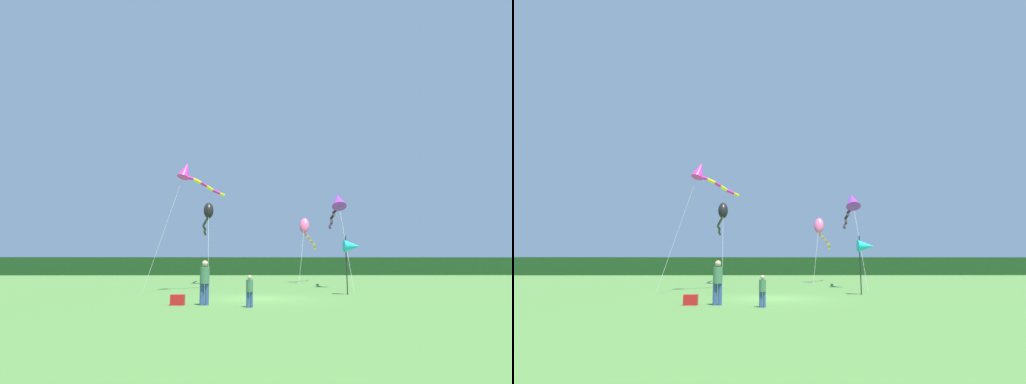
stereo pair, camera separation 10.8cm
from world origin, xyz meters
TOP-DOWN VIEW (x-y plane):
  - ground_plane at (0.00, 0.00)m, footprint 120.00×120.00m
  - distant_treeline at (0.00, 45.00)m, footprint 108.00×2.03m
  - person_adult at (-2.32, -3.32)m, footprint 0.40×0.40m
  - person_child at (-0.47, -4.24)m, footprint 0.27×0.27m
  - cooler_box at (-3.41, -3.27)m, footprint 0.56×0.36m
  - banner_flag_pole at (5.30, 2.29)m, footprint 0.90×0.70m
  - kite_black at (-4.05, 14.96)m, footprint 1.46×10.21m
  - kite_purple at (6.10, 9.00)m, footprint 1.09×8.76m
  - kite_magenta at (-4.45, 5.78)m, footprint 4.45×4.63m
  - kite_rainbow at (4.97, 17.70)m, footprint 2.97×9.12m

SIDE VIEW (x-z plane):
  - ground_plane at x=0.00m, z-range 0.00..0.00m
  - cooler_box at x=-3.41m, z-range 0.00..0.43m
  - person_child at x=-0.47m, z-range 0.07..1.30m
  - person_adult at x=-2.32m, z-range 0.11..1.91m
  - distant_treeline at x=0.00m, z-range 0.00..2.79m
  - banner_flag_pole at x=5.30m, z-range 1.01..4.25m
  - kite_rainbow at x=4.97m, z-range 1.91..7.96m
  - kite_black at x=-4.05m, z-range 2.50..9.63m
  - kite_purple at x=6.10m, z-range 2.60..9.60m
  - kite_magenta at x=-4.45m, z-range 3.40..11.79m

